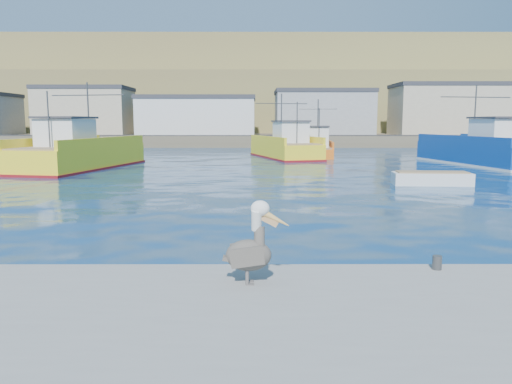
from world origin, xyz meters
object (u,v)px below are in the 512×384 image
trawler_yellow_b (286,147)px  pelican (251,248)px  skiff_far (506,153)px  trawler_yellow_a (79,154)px  trawler_blue (485,151)px  skiff_left (46,169)px  skiff_mid (431,180)px  boat_orange (318,148)px

trawler_yellow_b → pelican: 41.40m
skiff_far → pelican: bearing=-121.5°
trawler_yellow_a → trawler_yellow_b: 20.55m
trawler_blue → skiff_left: bearing=-168.7°
skiff_left → skiff_far: bearing=23.4°
trawler_yellow_b → skiff_mid: size_ratio=2.78×
boat_orange → skiff_mid: boat_orange is taller
trawler_yellow_a → trawler_blue: (33.35, 3.78, 0.01)m
trawler_blue → skiff_far: trawler_blue is taller
trawler_yellow_b → boat_orange: (3.39, 1.03, -0.08)m
skiff_left → pelican: 30.26m
trawler_blue → skiff_left: size_ratio=3.52×
trawler_yellow_a → skiff_far: bearing=20.3°
skiff_mid → pelican: pelican is taller
trawler_yellow_b → skiff_far: trawler_yellow_b is taller
trawler_yellow_a → pelican: 32.47m
trawler_yellow_a → trawler_yellow_b: bearing=35.0°
pelican → trawler_blue: bearing=59.3°
trawler_yellow_b → skiff_far: size_ratio=3.51×
pelican → skiff_far: bearing=58.5°
boat_orange → skiff_left: (-21.56, -16.02, -0.70)m
trawler_blue → skiff_left: trawler_blue is taller
skiff_left → trawler_blue: bearing=11.3°
trawler_blue → skiff_far: (7.64, 11.40, -0.94)m
trawler_yellow_b → skiff_mid: bearing=-72.0°
trawler_yellow_a → skiff_far: trawler_yellow_a is taller
skiff_far → trawler_blue: bearing=-123.8°
trawler_yellow_b → pelican: bearing=-94.4°
skiff_mid → skiff_far: bearing=56.1°
trawler_blue → trawler_yellow_b: bearing=154.1°
trawler_yellow_b → skiff_far: 24.41m
trawler_yellow_b → boat_orange: size_ratio=1.63×
skiff_far → pelican: (-27.37, -44.65, 0.95)m
trawler_yellow_b → trawler_blue: trawler_blue is taller
skiff_left → skiff_far: skiff_left is taller
trawler_blue → pelican: size_ratio=8.94×
trawler_blue → pelican: (-19.73, -33.25, 0.01)m
skiff_far → pelican: 52.38m
trawler_yellow_b → skiff_mid: 23.10m
skiff_mid → trawler_blue: bearing=56.0°
pelican → boat_orange: bearing=81.1°
trawler_yellow_a → skiff_mid: (23.95, -10.16, -0.87)m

